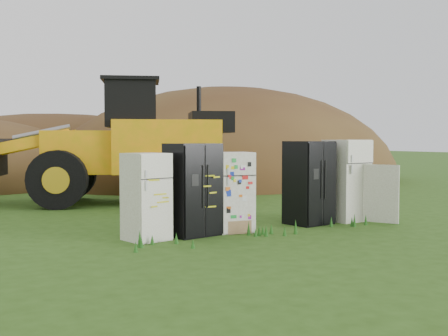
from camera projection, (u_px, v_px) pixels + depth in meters
The scene contains 9 objects.
ground at pixel (258, 229), 11.76m from camera, with size 120.00×120.00×0.00m, color #2B4D14.
fridge_leftmost at pixel (146, 197), 10.43m from camera, with size 0.72×0.69×1.62m, color white, non-canonical shape.
fridge_black_side at pixel (193, 189), 10.95m from camera, with size 0.94×0.74×1.80m, color black, non-canonical shape.
fridge_sticker at pixel (233, 192), 11.38m from camera, with size 0.72×0.67×1.62m, color white, non-canonical shape.
fridge_black_right at pixel (309, 183), 12.40m from camera, with size 0.92×0.76×1.84m, color black, non-canonical shape.
fridge_open_door at pixel (347, 180), 12.91m from camera, with size 0.85×0.78×1.86m, color white, non-canonical shape.
wheel_loader at pixel (100, 141), 16.34m from camera, with size 7.53×3.05×3.64m, color orange, non-canonical shape.
dirt_mound_right at pixel (233, 181), 24.99m from camera, with size 16.47×12.08×8.33m, color #412615.
dirt_mound_back at pixel (60, 177), 27.44m from camera, with size 18.00×12.00×6.22m, color #412615.
Camera 1 is at (-6.48, -9.75, 1.89)m, focal length 45.00 mm.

